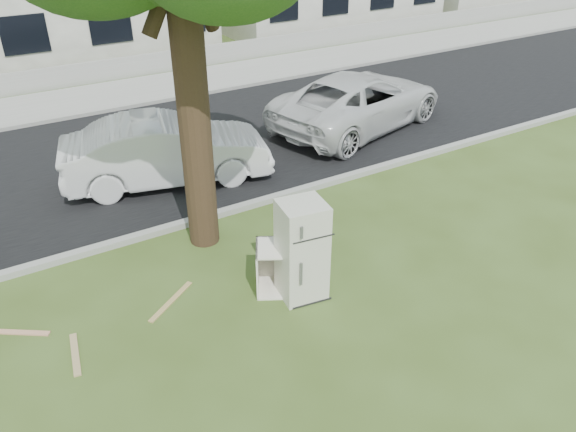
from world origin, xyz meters
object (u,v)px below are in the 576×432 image
cabinet (289,267)px  car_center (167,150)px  fridge (302,251)px  car_right (359,101)px

cabinet → car_center: bearing=122.2°
cabinet → fridge: bearing=-39.0°
cabinet → car_right: 7.39m
car_center → cabinet: bearing=-162.7°
fridge → car_center: fridge is taller
fridge → cabinet: (-0.10, 0.24, -0.43)m
car_center → car_right: 5.59m
fridge → car_right: size_ratio=0.31×
fridge → car_center: (-0.37, 4.93, -0.10)m
fridge → cabinet: 0.50m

